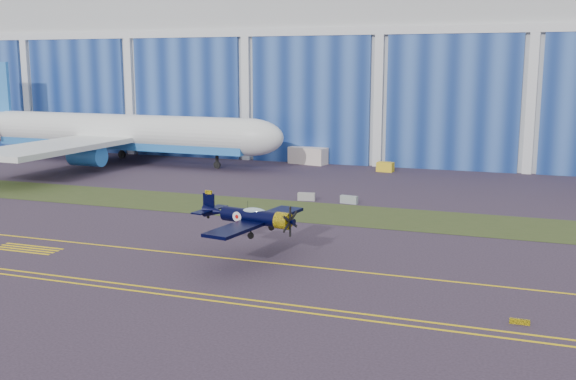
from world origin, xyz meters
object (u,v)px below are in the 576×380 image
(shipping_container, at_px, (308,156))
(warbird, at_px, (251,217))
(tug, at_px, (385,167))
(jetliner, at_px, (118,94))

(shipping_container, bearing_deg, warbird, -65.46)
(shipping_container, distance_m, tug, 13.70)
(shipping_container, bearing_deg, jetliner, -152.24)
(tug, bearing_deg, warbird, -85.56)
(warbird, bearing_deg, shipping_container, 113.10)
(shipping_container, relative_size, tug, 2.55)
(tug, bearing_deg, jetliner, -167.73)
(shipping_container, bearing_deg, tug, -3.89)
(warbird, height_order, jetliner, jetliner)
(jetliner, height_order, shipping_container, jetliner)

